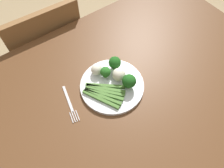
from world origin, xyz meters
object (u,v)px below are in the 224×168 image
at_px(asparagus_bundle, 104,93).
at_px(fork, 70,104).
at_px(plate, 112,86).
at_px(broccoli_front_left, 115,63).
at_px(broccoli_back, 105,72).
at_px(cauliflower_mid, 97,70).
at_px(dining_table, 124,100).
at_px(chair, 49,52).
at_px(cauliflower_left, 119,74).
at_px(broccoli_back_right, 129,81).

relative_size(asparagus_bundle, fork, 1.00).
height_order(plate, broccoli_front_left, broccoli_front_left).
bearing_deg(broccoli_back, cauliflower_mid, -61.48).
bearing_deg(dining_table, chair, -79.24).
relative_size(chair, plate, 3.40).
height_order(chair, asparagus_bundle, chair).
bearing_deg(plate, broccoli_back, -93.34).
distance_m(plate, asparagus_bundle, 0.05).
xyz_separation_m(plate, broccoli_front_left, (-0.06, -0.06, 0.04)).
bearing_deg(broccoli_front_left, chair, -75.32).
bearing_deg(asparagus_bundle, dining_table, 37.92).
height_order(dining_table, asparagus_bundle, asparagus_bundle).
bearing_deg(plate, chair, -82.55).
relative_size(dining_table, chair, 1.58).
relative_size(plate, broccoli_front_left, 4.10).
bearing_deg(asparagus_bundle, plate, 68.35).
height_order(cauliflower_left, fork, cauliflower_left).
height_order(broccoli_back, cauliflower_left, cauliflower_left).
bearing_deg(broccoli_back, dining_table, 113.74).
height_order(asparagus_bundle, broccoli_back_right, broccoli_back_right).
xyz_separation_m(chair, cauliflower_left, (-0.11, 0.55, 0.31)).
bearing_deg(asparagus_bundle, fork, -147.68).
xyz_separation_m(dining_table, broccoli_front_left, (-0.02, -0.10, 0.16)).
distance_m(broccoli_back_right, cauliflower_left, 0.06).
bearing_deg(cauliflower_mid, plate, 101.15).
bearing_deg(broccoli_back, plate, 86.66).
height_order(broccoli_back, broccoli_back_right, broccoli_back_right).
distance_m(asparagus_bundle, broccoli_back, 0.08).
relative_size(plate, broccoli_back, 4.92).
bearing_deg(broccoli_back, broccoli_back_right, 116.13).
relative_size(cauliflower_mid, fork, 0.28).
bearing_deg(fork, broccoli_back_right, 83.69).
bearing_deg(dining_table, plate, -42.57).
bearing_deg(dining_table, broccoli_back, -66.26).
bearing_deg(chair, broccoli_back_right, 103.67).
height_order(dining_table, broccoli_front_left, broccoli_front_left).
distance_m(broccoli_front_left, broccoli_back_right, 0.11).
xyz_separation_m(chair, asparagus_bundle, (-0.02, 0.57, 0.29)).
relative_size(chair, cauliflower_mid, 18.91).
distance_m(broccoli_back_right, fork, 0.24).
height_order(asparagus_bundle, fork, asparagus_bundle).
distance_m(broccoli_front_left, cauliflower_left, 0.05).
height_order(dining_table, plate, plate).
xyz_separation_m(cauliflower_mid, fork, (0.16, 0.05, -0.04)).
relative_size(broccoli_back_right, fork, 0.40).
bearing_deg(cauliflower_mid, broccoli_back, 118.52).
distance_m(dining_table, plate, 0.13).
bearing_deg(fork, asparagus_bundle, 82.72).
xyz_separation_m(cauliflower_mid, cauliflower_left, (-0.06, 0.07, 0.00)).
xyz_separation_m(asparagus_bundle, fork, (0.13, -0.05, -0.02)).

